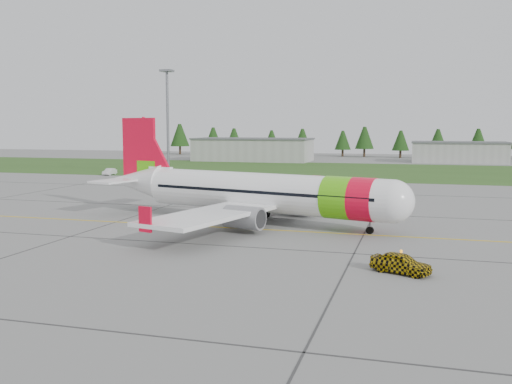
% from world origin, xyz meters
% --- Properties ---
extents(ground, '(320.00, 320.00, 0.00)m').
position_xyz_m(ground, '(0.00, 0.00, 0.00)').
color(ground, gray).
rests_on(ground, ground).
extents(aircraft, '(34.64, 32.60, 10.68)m').
position_xyz_m(aircraft, '(-1.06, 11.58, 3.08)').
color(aircraft, white).
rests_on(aircraft, ground).
extents(follow_me_car, '(1.93, 2.06, 4.09)m').
position_xyz_m(follow_me_car, '(13.62, -5.00, 2.04)').
color(follow_me_car, gold).
rests_on(follow_me_car, ground).
extents(service_van, '(1.49, 1.42, 4.02)m').
position_xyz_m(service_van, '(-44.72, 57.77, 2.01)').
color(service_van, silver).
rests_on(service_van, ground).
extents(grass_strip, '(320.00, 50.00, 0.03)m').
position_xyz_m(grass_strip, '(0.00, 82.00, 0.01)').
color(grass_strip, '#30561E').
rests_on(grass_strip, ground).
extents(taxi_guideline, '(120.00, 0.25, 0.02)m').
position_xyz_m(taxi_guideline, '(0.00, 8.00, 0.01)').
color(taxi_guideline, gold).
rests_on(taxi_guideline, ground).
extents(hangar_west, '(32.00, 14.00, 6.00)m').
position_xyz_m(hangar_west, '(-30.00, 110.00, 3.00)').
color(hangar_west, '#A8A8A3').
rests_on(hangar_west, ground).
extents(hangar_east, '(24.00, 12.00, 5.20)m').
position_xyz_m(hangar_east, '(25.00, 118.00, 2.60)').
color(hangar_east, '#A8A8A3').
rests_on(hangar_east, ground).
extents(floodlight_mast, '(0.50, 0.50, 20.00)m').
position_xyz_m(floodlight_mast, '(-32.00, 58.00, 10.00)').
color(floodlight_mast, slate).
rests_on(floodlight_mast, ground).
extents(treeline, '(160.00, 8.00, 10.00)m').
position_xyz_m(treeline, '(0.00, 138.00, 5.00)').
color(treeline, '#1C3F14').
rests_on(treeline, ground).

